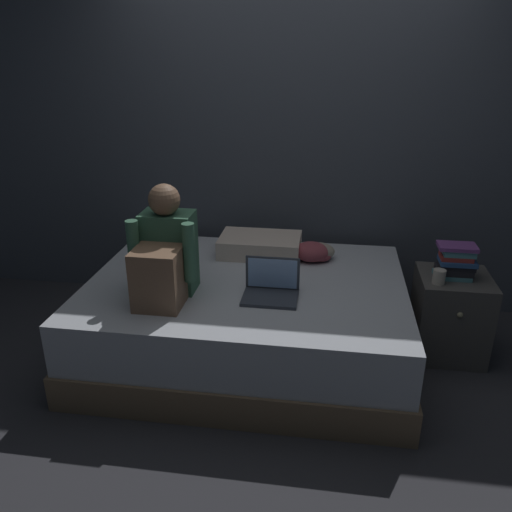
{
  "coord_description": "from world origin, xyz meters",
  "views": [
    {
      "loc": [
        0.29,
        -2.58,
        1.89
      ],
      "look_at": [
        -0.11,
        0.1,
        0.78
      ],
      "focal_mm": 36.05,
      "sensor_mm": 36.0,
      "label": 1
    }
  ],
  "objects": [
    {
      "name": "ground_plane",
      "position": [
        0.0,
        0.0,
        0.0
      ],
      "size": [
        8.0,
        8.0,
        0.0
      ],
      "primitive_type": "plane",
      "color": "#2D2D33"
    },
    {
      "name": "wall_back",
      "position": [
        0.0,
        1.2,
        1.35
      ],
      "size": [
        5.6,
        0.1,
        2.7
      ],
      "primitive_type": "cube",
      "color": "#424751",
      "rests_on": "ground_plane"
    },
    {
      "name": "bed",
      "position": [
        -0.2,
        0.3,
        0.26
      ],
      "size": [
        2.0,
        1.5,
        0.53
      ],
      "color": "#7A6047",
      "rests_on": "ground_plane"
    },
    {
      "name": "nightstand",
      "position": [
        1.1,
        0.51,
        0.27
      ],
      "size": [
        0.44,
        0.46,
        0.55
      ],
      "color": "#474442",
      "rests_on": "ground_plane"
    },
    {
      "name": "person_sitting",
      "position": [
        -0.63,
        0.02,
        0.78
      ],
      "size": [
        0.39,
        0.44,
        0.66
      ],
      "color": "#38664C",
      "rests_on": "bed"
    },
    {
      "name": "laptop",
      "position": [
        -0.02,
        0.1,
        0.59
      ],
      "size": [
        0.32,
        0.23,
        0.22
      ],
      "color": "#333842",
      "rests_on": "bed"
    },
    {
      "name": "pillow",
      "position": [
        -0.18,
        0.75,
        0.6
      ],
      "size": [
        0.56,
        0.36,
        0.13
      ],
      "primitive_type": "cube",
      "color": "beige",
      "rests_on": "bed"
    },
    {
      "name": "book_stack",
      "position": [
        1.08,
        0.49,
        0.66
      ],
      "size": [
        0.24,
        0.16,
        0.22
      ],
      "color": "teal",
      "rests_on": "nightstand"
    },
    {
      "name": "mug",
      "position": [
        0.97,
        0.39,
        0.59
      ],
      "size": [
        0.08,
        0.08,
        0.09
      ],
      "primitive_type": "cylinder",
      "color": "#BCB2A3",
      "rests_on": "nightstand"
    },
    {
      "name": "clothes_pile",
      "position": [
        0.21,
        0.69,
        0.59
      ],
      "size": [
        0.28,
        0.23,
        0.13
      ],
      "color": "#8E3D47",
      "rests_on": "bed"
    }
  ]
}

